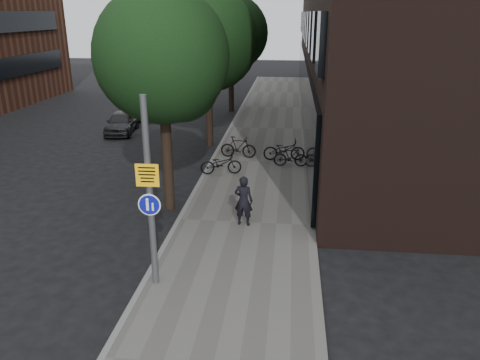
# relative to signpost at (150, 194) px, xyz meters

# --- Properties ---
(ground) EXTENTS (120.00, 120.00, 0.00)m
(ground) POSITION_rel_signpost_xyz_m (1.69, 0.53, -2.54)
(ground) COLOR black
(ground) RESTS_ON ground
(sidewalk) EXTENTS (4.50, 60.00, 0.12)m
(sidewalk) POSITION_rel_signpost_xyz_m (1.94, 10.53, -2.48)
(sidewalk) COLOR #5C5955
(sidewalk) RESTS_ON ground
(curb_edge) EXTENTS (0.15, 60.00, 0.13)m
(curb_edge) POSITION_rel_signpost_xyz_m (-0.31, 10.53, -2.47)
(curb_edge) COLOR slate
(curb_edge) RESTS_ON ground
(street_tree_near) EXTENTS (4.40, 4.40, 7.50)m
(street_tree_near) POSITION_rel_signpost_xyz_m (-0.84, 5.17, 2.57)
(street_tree_near) COLOR black
(street_tree_near) RESTS_ON ground
(street_tree_mid) EXTENTS (5.00, 5.00, 7.80)m
(street_tree_mid) POSITION_rel_signpost_xyz_m (-0.84, 13.67, 2.58)
(street_tree_mid) COLOR black
(street_tree_mid) RESTS_ON ground
(street_tree_far) EXTENTS (5.00, 5.00, 7.80)m
(street_tree_far) POSITION_rel_signpost_xyz_m (-0.84, 22.67, 2.58)
(street_tree_far) COLOR black
(street_tree_far) RESTS_ON ground
(signpost) EXTENTS (0.55, 0.16, 4.79)m
(signpost) POSITION_rel_signpost_xyz_m (0.00, 0.00, 0.00)
(signpost) COLOR #595B5E
(signpost) RESTS_ON sidewalk
(pedestrian) EXTENTS (0.65, 0.47, 1.66)m
(pedestrian) POSITION_rel_signpost_xyz_m (1.88, 3.68, -1.59)
(pedestrian) COLOR black
(pedestrian) RESTS_ON sidewalk
(parked_bike_facade_near) EXTENTS (1.97, 0.84, 1.00)m
(parked_bike_facade_near) POSITION_rel_signpost_xyz_m (3.03, 10.87, -1.91)
(parked_bike_facade_near) COLOR black
(parked_bike_facade_near) RESTS_ON sidewalk
(parked_bike_facade_far) EXTENTS (1.52, 0.44, 0.91)m
(parked_bike_facade_far) POSITION_rel_signpost_xyz_m (3.34, 9.96, -1.96)
(parked_bike_facade_far) COLOR black
(parked_bike_facade_far) RESTS_ON sidewalk
(parked_bike_curb_near) EXTENTS (1.82, 0.95, 0.91)m
(parked_bike_curb_near) POSITION_rel_signpost_xyz_m (0.42, 8.59, -1.96)
(parked_bike_curb_near) COLOR black
(parked_bike_curb_near) RESTS_ON sidewalk
(parked_bike_curb_far) EXTENTS (1.72, 0.61, 1.01)m
(parked_bike_curb_far) POSITION_rel_signpost_xyz_m (0.88, 11.05, -1.91)
(parked_bike_curb_far) COLOR black
(parked_bike_curb_far) RESTS_ON sidewalk
(parked_car_near) EXTENTS (1.94, 3.85, 1.26)m
(parked_car_near) POSITION_rel_signpost_xyz_m (-6.42, 15.57, -1.91)
(parked_car_near) COLOR black
(parked_car_near) RESTS_ON ground
(parked_car_mid) EXTENTS (1.57, 3.87, 1.25)m
(parked_car_mid) POSITION_rel_signpost_xyz_m (-6.18, 19.81, -1.91)
(parked_car_mid) COLOR maroon
(parked_car_mid) RESTS_ON ground
(parked_car_far) EXTENTS (2.17, 4.57, 1.29)m
(parked_car_far) POSITION_rel_signpost_xyz_m (-8.25, 29.73, -1.89)
(parked_car_far) COLOR #1C2133
(parked_car_far) RESTS_ON ground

